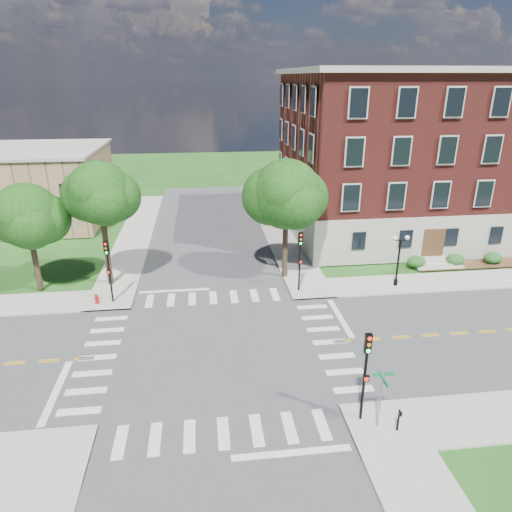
{
  "coord_description": "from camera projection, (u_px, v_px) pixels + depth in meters",
  "views": [
    {
      "loc": [
        -0.52,
        -24.37,
        15.82
      ],
      "look_at": [
        3.35,
        7.46,
        3.2
      ],
      "focal_mm": 32.0,
      "sensor_mm": 36.0,
      "label": 1
    }
  ],
  "objects": [
    {
      "name": "traffic_signal_se",
      "position": [
        366.0,
        366.0,
        21.36
      ],
      "size": [
        0.34,
        0.37,
        4.8
      ],
      "color": "black",
      "rests_on": "ground"
    },
    {
      "name": "push_button_post",
      "position": [
        399.0,
        419.0,
        21.47
      ],
      "size": [
        0.14,
        0.21,
        1.2
      ],
      "color": "black",
      "rests_on": "ground"
    },
    {
      "name": "sidewalk_nw",
      "position": [
        38.0,
        266.0,
        40.81
      ],
      "size": [
        34.0,
        34.0,
        0.12
      ],
      "color": "#9E9B93",
      "rests_on": "ground"
    },
    {
      "name": "traffic_signal_ne",
      "position": [
        300.0,
        254.0,
        34.87
      ],
      "size": [
        0.37,
        0.44,
        4.8
      ],
      "color": "black",
      "rests_on": "ground"
    },
    {
      "name": "street_sign_pole",
      "position": [
        382.0,
        389.0,
        21.18
      ],
      "size": [
        1.1,
        1.1,
        3.1
      ],
      "color": "gray",
      "rests_on": "ground"
    },
    {
      "name": "stop_bar_east",
      "position": [
        340.0,
        318.0,
        32.12
      ],
      "size": [
        0.4,
        5.5,
        0.0
      ],
      "primitive_type": "cube",
      "color": "silver",
      "rests_on": "ground"
    },
    {
      "name": "fire_hydrant",
      "position": [
        97.0,
        299.0,
        33.81
      ],
      "size": [
        0.35,
        0.35,
        0.75
      ],
      "color": "#9D0F0C",
      "rests_on": "ground"
    },
    {
      "name": "tree_d",
      "position": [
        286.0,
        195.0,
        36.02
      ],
      "size": [
        5.58,
        5.58,
        9.84
      ],
      "color": "#302318",
      "rests_on": "ground"
    },
    {
      "name": "tree_c",
      "position": [
        100.0,
        193.0,
        34.43
      ],
      "size": [
        4.84,
        4.84,
        9.96
      ],
      "color": "#302318",
      "rests_on": "ground"
    },
    {
      "name": "shrub_row",
      "position": [
        510.0,
        264.0,
        41.37
      ],
      "size": [
        18.0,
        2.0,
        1.3
      ],
      "primitive_type": null,
      "color": "#194C1A",
      "rests_on": "ground"
    },
    {
      "name": "twin_lamp_west",
      "position": [
        399.0,
        257.0,
        36.01
      ],
      "size": [
        1.36,
        0.36,
        4.23
      ],
      "color": "black",
      "rests_on": "ground"
    },
    {
      "name": "secondary_building",
      "position": [
        12.0,
        185.0,
        52.03
      ],
      "size": [
        20.4,
        15.4,
        8.3
      ],
      "color": "#9D8156",
      "rests_on": "ground"
    },
    {
      "name": "crosswalk_east",
      "position": [
        330.0,
        342.0,
        29.17
      ],
      "size": [
        2.2,
        10.2,
        0.02
      ],
      "primitive_type": null,
      "color": "silver",
      "rests_on": "ground"
    },
    {
      "name": "sidewalk_ne",
      "position": [
        369.0,
        251.0,
        44.27
      ],
      "size": [
        34.0,
        34.0,
        0.12
      ],
      "color": "#9E9B93",
      "rests_on": "ground"
    },
    {
      "name": "road_ew",
      "position": [
        217.0,
        350.0,
        28.36
      ],
      "size": [
        90.0,
        12.0,
        0.01
      ],
      "primitive_type": "cube",
      "color": "#3D3D3F",
      "rests_on": "ground"
    },
    {
      "name": "main_building",
      "position": [
        432.0,
        153.0,
        48.32
      ],
      "size": [
        30.6,
        22.4,
        16.5
      ],
      "color": "#ACA698",
      "rests_on": "ground"
    },
    {
      "name": "ground",
      "position": [
        217.0,
        350.0,
        28.36
      ],
      "size": [
        160.0,
        160.0,
        0.0
      ],
      "primitive_type": "plane",
      "color": "#1F4914",
      "rests_on": "ground"
    },
    {
      "name": "tree_b",
      "position": [
        27.0,
        216.0,
        33.99
      ],
      "size": [
        4.86,
        4.86,
        8.5
      ],
      "color": "#302318",
      "rests_on": "ground"
    },
    {
      "name": "road_ns",
      "position": [
        217.0,
        350.0,
        28.36
      ],
      "size": [
        12.0,
        90.0,
        0.01
      ],
      "primitive_type": "cube",
      "color": "#3D3D3F",
      "rests_on": "ground"
    },
    {
      "name": "traffic_signal_nw",
      "position": [
        108.0,
        264.0,
        33.05
      ],
      "size": [
        0.37,
        0.44,
        4.8
      ],
      "color": "black",
      "rests_on": "ground"
    }
  ]
}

